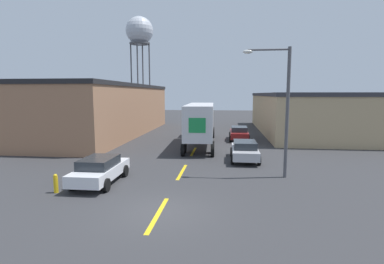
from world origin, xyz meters
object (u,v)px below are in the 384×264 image
(parked_car_left_near, at_px, (100,169))
(fire_hydrant, at_px, (56,183))
(semi_truck, at_px, (201,120))
(parked_car_right_mid, at_px, (245,150))
(street_lamp, at_px, (282,102))
(parked_car_right_far, at_px, (239,133))
(water_tower, at_px, (139,32))

(parked_car_left_near, height_order, fire_hydrant, parked_car_left_near)
(semi_truck, height_order, parked_car_right_mid, semi_truck)
(parked_car_right_mid, bearing_deg, semi_truck, 119.10)
(street_lamp, height_order, fire_hydrant, street_lamp)
(parked_car_right_far, bearing_deg, parked_car_left_near, -116.51)
(parked_car_right_far, xyz_separation_m, water_tower, (-19.54, 30.30, 16.91))
(parked_car_right_far, bearing_deg, parked_car_right_mid, -90.00)
(parked_car_right_mid, height_order, parked_car_left_near, same)
(water_tower, bearing_deg, fire_hydrant, -78.85)
(street_lamp, bearing_deg, parked_car_right_mid, 112.12)
(semi_truck, relative_size, parked_car_left_near, 2.97)
(semi_truck, relative_size, fire_hydrant, 14.11)
(parked_car_left_near, bearing_deg, semi_truck, 71.84)
(semi_truck, bearing_deg, parked_car_left_near, -110.37)
(parked_car_right_far, xyz_separation_m, parked_car_left_near, (-8.36, -16.75, 0.00))
(semi_truck, xyz_separation_m, parked_car_left_near, (-4.50, -13.71, -1.61))
(street_lamp, bearing_deg, parked_car_left_near, -166.78)
(parked_car_left_near, bearing_deg, fire_hydrant, -130.34)
(parked_car_left_near, distance_m, water_tower, 51.24)
(semi_truck, bearing_deg, parked_car_right_far, 36.06)
(semi_truck, relative_size, street_lamp, 1.80)
(parked_car_right_mid, xyz_separation_m, fire_hydrant, (-9.90, -8.59, -0.30))
(parked_car_left_near, xyz_separation_m, street_lamp, (10.14, 2.38, 3.68))
(water_tower, relative_size, fire_hydrant, 21.48)
(parked_car_right_far, distance_m, fire_hydrant, 21.05)
(parked_car_right_mid, relative_size, street_lamp, 0.61)
(parked_car_right_mid, bearing_deg, fire_hydrant, -139.06)
(parked_car_left_near, relative_size, street_lamp, 0.61)
(street_lamp, bearing_deg, water_tower, 115.51)
(fire_hydrant, bearing_deg, parked_car_right_mid, 40.94)
(parked_car_right_mid, bearing_deg, street_lamp, -67.88)
(water_tower, bearing_deg, parked_car_right_far, -57.19)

